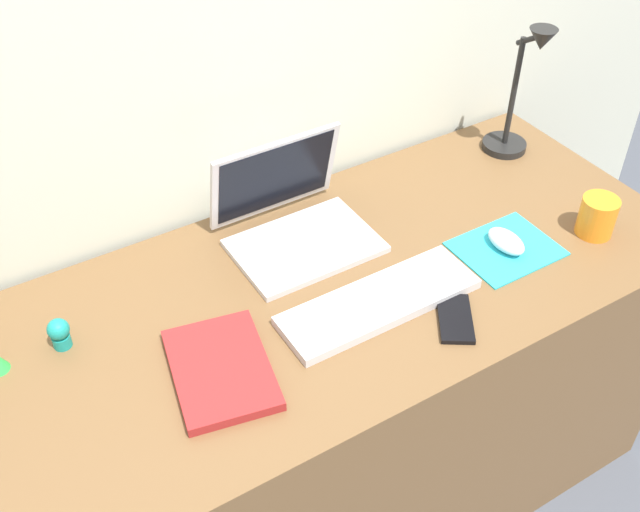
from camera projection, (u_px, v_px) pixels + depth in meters
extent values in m
plane|color=#474C56|center=(311.00, 499.00, 2.01)|extent=(6.00, 6.00, 0.00)
cube|color=beige|center=(227.00, 207.00, 1.79)|extent=(2.87, 0.05, 1.44)
cube|color=brown|center=(310.00, 411.00, 1.77)|extent=(1.67, 0.67, 0.74)
cube|color=silver|center=(305.00, 246.00, 1.64)|extent=(0.30, 0.21, 0.01)
cube|color=silver|center=(274.00, 176.00, 1.65)|extent=(0.30, 0.06, 0.20)
cube|color=black|center=(276.00, 177.00, 1.64)|extent=(0.27, 0.04, 0.17)
cube|color=silver|center=(379.00, 302.00, 1.50)|extent=(0.41, 0.13, 0.02)
cube|color=#28B7CC|center=(506.00, 249.00, 1.64)|extent=(0.21, 0.17, 0.00)
ellipsoid|color=silver|center=(506.00, 241.00, 1.63)|extent=(0.06, 0.10, 0.03)
cube|color=black|center=(455.00, 319.00, 1.47)|extent=(0.12, 0.14, 0.01)
cylinder|color=black|center=(504.00, 145.00, 1.93)|extent=(0.11, 0.11, 0.02)
cylinder|color=black|center=(514.00, 92.00, 1.84)|extent=(0.01, 0.01, 0.28)
cylinder|color=black|center=(533.00, 38.00, 1.72)|extent=(0.01, 0.09, 0.06)
cone|color=black|center=(542.00, 39.00, 1.70)|extent=(0.06, 0.06, 0.05)
cube|color=maroon|center=(221.00, 369.00, 1.37)|extent=(0.22, 0.27, 0.02)
cylinder|color=orange|center=(597.00, 216.00, 1.65)|extent=(0.08, 0.08, 0.09)
cylinder|color=teal|center=(62.00, 341.00, 1.42)|extent=(0.03, 0.03, 0.03)
sphere|color=teal|center=(58.00, 329.00, 1.40)|extent=(0.04, 0.04, 0.04)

